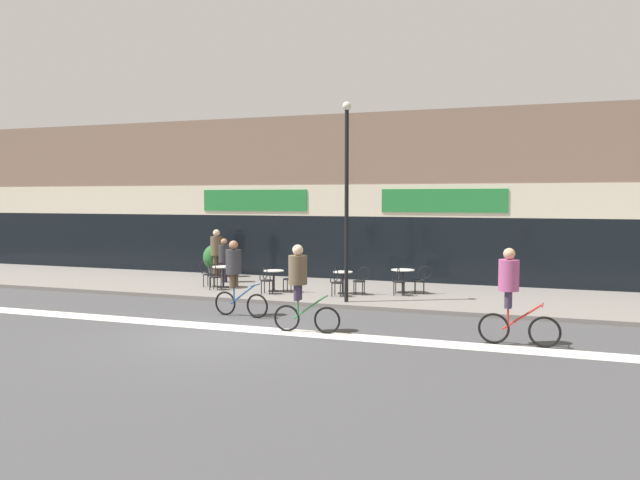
% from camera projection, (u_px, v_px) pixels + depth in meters
% --- Properties ---
extents(ground_plane, '(120.00, 120.00, 0.00)m').
position_uv_depth(ground_plane, '(216.00, 337.00, 14.40)').
color(ground_plane, '#424244').
extents(sidewalk_slab, '(40.00, 5.50, 0.12)m').
position_uv_depth(sidewalk_slab, '(320.00, 291.00, 21.22)').
color(sidewalk_slab, slate).
rests_on(sidewalk_slab, ground).
extents(storefront_facade, '(40.00, 4.06, 6.39)m').
position_uv_depth(storefront_facade, '(358.00, 199.00, 25.45)').
color(storefront_facade, '#7F6656').
rests_on(storefront_facade, ground).
extents(bike_lane_stripe, '(36.00, 0.70, 0.01)m').
position_uv_depth(bike_lane_stripe, '(237.00, 328.00, 15.40)').
color(bike_lane_stripe, silver).
rests_on(bike_lane_stripe, ground).
extents(bistro_table_0, '(0.74, 0.74, 0.73)m').
position_uv_depth(bistro_table_0, '(223.00, 272.00, 21.53)').
color(bistro_table_0, black).
rests_on(bistro_table_0, sidewalk_slab).
extents(bistro_table_1, '(0.67, 0.67, 0.70)m').
position_uv_depth(bistro_table_1, '(274.00, 276.00, 20.63)').
color(bistro_table_1, black).
rests_on(bistro_table_1, sidewalk_slab).
extents(bistro_table_2, '(0.64, 0.64, 0.72)m').
position_uv_depth(bistro_table_2, '(343.00, 278.00, 20.13)').
color(bistro_table_2, black).
rests_on(bistro_table_2, sidewalk_slab).
extents(bistro_table_3, '(0.76, 0.76, 0.76)m').
position_uv_depth(bistro_table_3, '(403.00, 276.00, 20.32)').
color(bistro_table_3, black).
rests_on(bistro_table_3, sidewalk_slab).
extents(cafe_chair_0_near, '(0.41, 0.58, 0.90)m').
position_uv_depth(cafe_chair_0_near, '(214.00, 275.00, 20.94)').
color(cafe_chair_0_near, black).
rests_on(cafe_chair_0_near, sidewalk_slab).
extents(cafe_chair_0_side, '(0.58, 0.41, 0.90)m').
position_uv_depth(cafe_chair_0_side, '(207.00, 272.00, 21.74)').
color(cafe_chair_0_side, black).
rests_on(cafe_chair_0_side, sidewalk_slab).
extents(cafe_chair_1_near, '(0.43, 0.59, 0.90)m').
position_uv_depth(cafe_chair_1_near, '(266.00, 278.00, 20.04)').
color(cafe_chair_1_near, black).
rests_on(cafe_chair_1_near, sidewalk_slab).
extents(cafe_chair_1_side, '(0.59, 0.43, 0.90)m').
position_uv_depth(cafe_chair_1_side, '(291.00, 277.00, 20.42)').
color(cafe_chair_1_side, black).
rests_on(cafe_chair_1_side, sidewalk_slab).
extents(cafe_chair_2_near, '(0.41, 0.58, 0.90)m').
position_uv_depth(cafe_chair_2_near, '(337.00, 280.00, 19.54)').
color(cafe_chair_2_near, black).
rests_on(cafe_chair_2_near, sidewalk_slab).
extents(cafe_chair_2_side, '(0.59, 0.43, 0.90)m').
position_uv_depth(cafe_chair_2_side, '(361.00, 279.00, 19.92)').
color(cafe_chair_2_side, black).
rests_on(cafe_chair_2_side, sidewalk_slab).
extents(cafe_chair_3_near, '(0.41, 0.58, 0.90)m').
position_uv_depth(cafe_chair_3_near, '(399.00, 279.00, 19.73)').
color(cafe_chair_3_near, black).
rests_on(cafe_chair_3_near, sidewalk_slab).
extents(cafe_chair_3_side, '(0.60, 0.45, 0.90)m').
position_uv_depth(cafe_chair_3_side, '(422.00, 278.00, 20.13)').
color(cafe_chair_3_side, black).
rests_on(cafe_chair_3_side, sidewalk_slab).
extents(planter_pot, '(0.81, 0.81, 1.22)m').
position_uv_depth(planter_pot, '(213.00, 259.00, 24.90)').
color(planter_pot, '#4C4C51').
rests_on(planter_pot, sidewalk_slab).
extents(lamp_post, '(0.26, 0.26, 5.91)m').
position_uv_depth(lamp_post, '(347.00, 189.00, 18.37)').
color(lamp_post, black).
rests_on(lamp_post, sidewalk_slab).
extents(cyclist_0, '(1.67, 0.54, 2.07)m').
position_uv_depth(cyclist_0, '(235.00, 272.00, 16.92)').
color(cyclist_0, black).
rests_on(cyclist_0, ground).
extents(cyclist_1, '(1.75, 0.49, 2.13)m').
position_uv_depth(cyclist_1, '(511.00, 289.00, 13.58)').
color(cyclist_1, black).
rests_on(cyclist_1, ground).
extents(cyclist_2, '(1.65, 0.53, 2.11)m').
position_uv_depth(cyclist_2, '(300.00, 280.00, 14.87)').
color(cyclist_2, black).
rests_on(cyclist_2, ground).
extents(pedestrian_near_end, '(0.60, 0.60, 1.86)m').
position_uv_depth(pedestrian_near_end, '(217.00, 249.00, 24.42)').
color(pedestrian_near_end, '#4C3D2D').
rests_on(pedestrian_near_end, sidewalk_slab).
extents(pedestrian_far_end, '(0.45, 0.45, 1.61)m').
position_uv_depth(pedestrian_far_end, '(224.00, 256.00, 22.87)').
color(pedestrian_far_end, '#382D47').
rests_on(pedestrian_far_end, sidewalk_slab).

